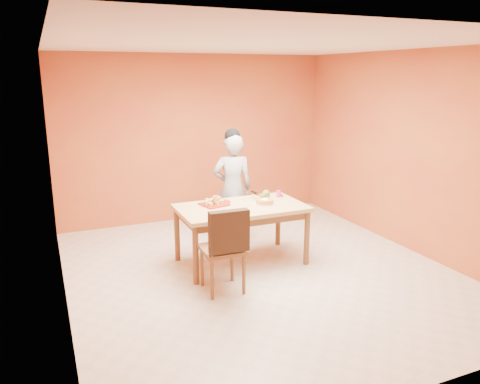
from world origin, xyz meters
name	(u,v)px	position (x,y,z in m)	size (l,w,h in m)	color
floor	(260,272)	(0.00, 0.00, 0.00)	(5.00, 5.00, 0.00)	beige
ceiling	(263,44)	(0.00, 0.00, 2.70)	(5.00, 5.00, 0.00)	silver
wall_back	(195,138)	(0.00, 2.50, 1.35)	(4.50, 4.50, 0.00)	#B26529
wall_left	(55,182)	(-2.25, 0.00, 1.35)	(5.00, 5.00, 0.00)	#B26529
wall_right	(411,152)	(2.25, 0.00, 1.35)	(5.00, 5.00, 0.00)	#B26529
dining_table	(241,213)	(-0.09, 0.38, 0.67)	(1.60, 0.90, 0.76)	tan
dining_chair	(223,248)	(-0.60, -0.30, 0.52)	(0.47, 0.54, 1.00)	brown
pastry_pile	(214,200)	(-0.39, 0.56, 0.82)	(0.27, 0.27, 0.09)	#D4B15A
person	(233,188)	(0.13, 1.21, 0.78)	(0.57, 0.37, 1.56)	#949497
pastry_platter	(214,204)	(-0.39, 0.56, 0.77)	(0.30, 0.30, 0.02)	maroon
red_dinner_plate	(222,202)	(-0.26, 0.62, 0.77)	(0.24, 0.24, 0.01)	maroon
white_cake_plate	(265,204)	(0.21, 0.33, 0.77)	(0.27, 0.27, 0.01)	white
sponge_cake	(265,202)	(0.21, 0.33, 0.80)	(0.23, 0.23, 0.05)	orange
cake_server	(259,196)	(0.22, 0.51, 0.83)	(0.04, 0.23, 0.01)	white
egg_ornament	(266,195)	(0.31, 0.49, 0.83)	(0.12, 0.09, 0.15)	#5B762D
magenta_glass	(278,194)	(0.55, 0.59, 0.80)	(0.06, 0.06, 0.09)	#CF1F85
checker_tin	(280,195)	(0.59, 0.63, 0.77)	(0.09, 0.09, 0.03)	#39190F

